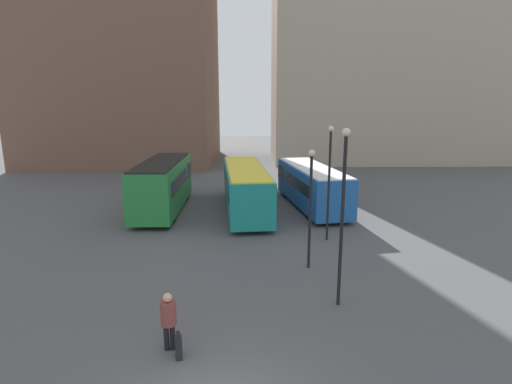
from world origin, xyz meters
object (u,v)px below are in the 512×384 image
object	(u,v)px
bus_1	(245,187)
lamp_post_1	(310,199)
suitcase	(179,348)
lamp_post_2	(343,206)
traveler	(168,316)
lamp_post_0	(329,175)
bus_2	(311,185)
bus_0	(163,184)

from	to	relation	value
bus_1	lamp_post_1	distance (m)	10.06
suitcase	lamp_post_2	distance (m)	6.75
traveler	lamp_post_1	xyz separation A→B (m)	(4.85, 5.82, 2.00)
traveler	lamp_post_0	size ratio (longest dim) A/B	0.30
suitcase	lamp_post_2	bearing A→B (deg)	-70.66
lamp_post_0	lamp_post_1	xyz separation A→B (m)	(-1.47, -3.58, -0.40)
bus_2	lamp_post_2	bearing A→B (deg)	166.41
traveler	lamp_post_2	size ratio (longest dim) A/B	0.28
bus_1	lamp_post_2	distance (m)	13.41
bus_0	suitcase	world-z (taller)	bus_0
bus_1	bus_0	bearing A→B (deg)	84.19
suitcase	lamp_post_0	bearing A→B (deg)	-42.17
bus_2	lamp_post_1	bearing A→B (deg)	161.87
bus_0	traveler	xyz separation A→B (m)	(3.39, -15.42, -0.73)
bus_0	bus_2	size ratio (longest dim) A/B	0.94
bus_1	suitcase	distance (m)	15.90
suitcase	lamp_post_0	distance (m)	11.90
bus_1	traveler	world-z (taller)	bus_1
bus_1	bus_2	bearing A→B (deg)	-83.86
bus_2	traveler	xyz separation A→B (m)	(-6.52, -16.26, -0.47)
bus_0	lamp_post_0	xyz separation A→B (m)	(9.71, -6.03, 1.67)
bus_0	lamp_post_1	xyz separation A→B (m)	(8.24, -9.60, 1.27)
bus_2	suitcase	bearing A→B (deg)	150.56
bus_2	lamp_post_0	xyz separation A→B (m)	(-0.20, -6.87, 1.93)
traveler	lamp_post_0	bearing A→B (deg)	-44.64
lamp_post_0	traveler	bearing A→B (deg)	-123.93
bus_0	bus_1	world-z (taller)	bus_0
lamp_post_0	suitcase	bearing A→B (deg)	-121.46
bus_0	suitcase	distance (m)	16.32
traveler	suitcase	distance (m)	0.89
bus_2	lamp_post_0	bearing A→B (deg)	169.29
bus_2	lamp_post_2	size ratio (longest dim) A/B	1.58
bus_1	lamp_post_2	world-z (taller)	lamp_post_2
traveler	suitcase	xyz separation A→B (m)	(0.33, -0.40, -0.73)
traveler	suitcase	bearing A→B (deg)	-151.06
bus_0	bus_1	size ratio (longest dim) A/B	0.84
bus_1	lamp_post_2	xyz separation A→B (m)	(3.42, -12.81, 2.01)
lamp_post_1	lamp_post_2	size ratio (longest dim) A/B	0.83
traveler	suitcase	size ratio (longest dim) A/B	1.96
bus_2	suitcase	world-z (taller)	bus_2
bus_0	suitcase	xyz separation A→B (m)	(3.72, -15.82, -1.46)
bus_0	lamp_post_2	xyz separation A→B (m)	(8.82, -12.87, 1.83)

